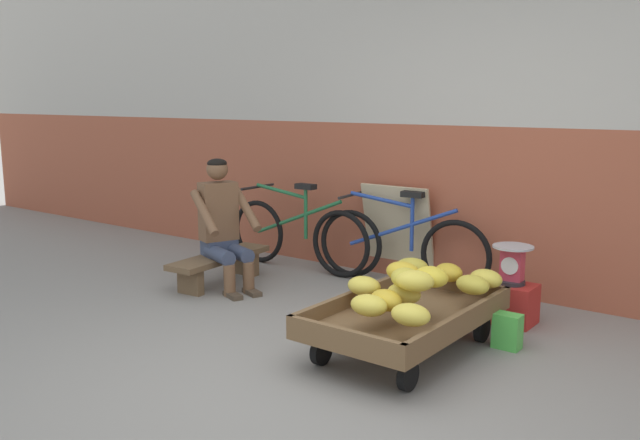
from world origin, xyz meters
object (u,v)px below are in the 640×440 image
at_px(weighing_scale, 512,264).
at_px(low_bench, 220,262).
at_px(sign_board, 398,232).
at_px(banana_cart, 406,318).
at_px(bicycle_near_left, 297,234).
at_px(plastic_crate, 510,303).
at_px(shopping_bag, 507,331).
at_px(bicycle_far_left, 401,246).
at_px(vendor_seated, 223,224).

bearing_deg(weighing_scale, low_bench, -167.96).
height_order(low_bench, sign_board, sign_board).
height_order(banana_cart, weighing_scale, weighing_scale).
bearing_deg(bicycle_near_left, banana_cart, -33.54).
height_order(banana_cart, low_bench, banana_cart).
bearing_deg(plastic_crate, banana_cart, -108.03).
distance_m(bicycle_near_left, shopping_bag, 2.61).
distance_m(low_bench, bicycle_near_left, 0.88).
height_order(bicycle_far_left, sign_board, sign_board).
height_order(banana_cart, shopping_bag, banana_cart).
bearing_deg(vendor_seated, weighing_scale, 13.13).
bearing_deg(shopping_bag, plastic_crate, 109.59).
distance_m(banana_cart, vendor_seated, 2.18).
bearing_deg(low_bench, shopping_bag, 0.41).
bearing_deg(shopping_bag, vendor_seated, -178.89).
bearing_deg(vendor_seated, bicycle_far_left, 39.34).
relative_size(vendor_seated, shopping_bag, 4.75).
height_order(banana_cart, sign_board, sign_board).
distance_m(weighing_scale, sign_board, 1.46).
height_order(plastic_crate, weighing_scale, weighing_scale).
bearing_deg(bicycle_far_left, low_bench, -143.33).
bearing_deg(bicycle_near_left, vendor_seated, -99.62).
bearing_deg(shopping_bag, bicycle_far_left, 145.41).
xyz_separation_m(plastic_crate, sign_board, (-1.33, 0.60, 0.29)).
bearing_deg(plastic_crate, bicycle_far_left, 159.95).
height_order(sign_board, shopping_bag, sign_board).
height_order(weighing_scale, bicycle_near_left, bicycle_near_left).
bearing_deg(bicycle_near_left, low_bench, -105.32).
relative_size(bicycle_far_left, shopping_bag, 6.89).
xyz_separation_m(low_bench, plastic_crate, (2.52, 0.54, -0.05)).
relative_size(banana_cart, low_bench, 1.29).
xyz_separation_m(vendor_seated, weighing_scale, (2.43, 0.57, -0.11)).
height_order(plastic_crate, bicycle_far_left, bicycle_far_left).
bearing_deg(shopping_bag, sign_board, 143.50).
xyz_separation_m(weighing_scale, sign_board, (-1.33, 0.60, -0.01)).
distance_m(vendor_seated, bicycle_near_left, 0.91).
relative_size(banana_cart, weighing_scale, 4.84).
xyz_separation_m(banana_cart, sign_board, (-1.00, 1.60, 0.20)).
bearing_deg(sign_board, bicycle_near_left, -162.47).
bearing_deg(bicycle_far_left, weighing_scale, -20.09).
bearing_deg(banana_cart, weighing_scale, 71.95).
bearing_deg(banana_cart, low_bench, 168.08).
relative_size(vendor_seated, sign_board, 1.29).
xyz_separation_m(bicycle_near_left, bicycle_far_left, (1.08, 0.14, 0.00)).
height_order(weighing_scale, bicycle_far_left, bicycle_far_left).
relative_size(banana_cart, vendor_seated, 1.27).
xyz_separation_m(weighing_scale, bicycle_near_left, (-2.29, 0.30, -0.10)).
relative_size(banana_cart, bicycle_near_left, 0.87).
relative_size(low_bench, plastic_crate, 3.11).
xyz_separation_m(banana_cart, low_bench, (-2.19, 0.46, -0.04)).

